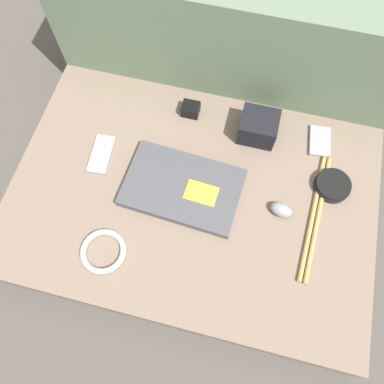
% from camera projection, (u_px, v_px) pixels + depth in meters
% --- Properties ---
extents(ground_plane, '(8.00, 8.00, 0.00)m').
position_uv_depth(ground_plane, '(192.00, 209.00, 1.18)').
color(ground_plane, '#4C4742').
extents(couch_seat, '(1.05, 0.72, 0.12)m').
position_uv_depth(couch_seat, '(192.00, 202.00, 1.13)').
color(couch_seat, '#7A6656').
rests_on(couch_seat, ground_plane).
extents(couch_backrest, '(1.05, 0.20, 0.45)m').
position_uv_depth(couch_backrest, '(228.00, 47.00, 1.14)').
color(couch_backrest, '#60755B').
rests_on(couch_backrest, ground_plane).
extents(laptop, '(0.34, 0.23, 0.03)m').
position_uv_depth(laptop, '(183.00, 188.00, 1.07)').
color(laptop, '#47474C').
rests_on(laptop, couch_seat).
extents(computer_mouse, '(0.07, 0.05, 0.04)m').
position_uv_depth(computer_mouse, '(281.00, 210.00, 1.04)').
color(computer_mouse, gray).
rests_on(computer_mouse, couch_seat).
extents(speaker_puck, '(0.10, 0.10, 0.03)m').
position_uv_depth(speaker_puck, '(332.00, 185.00, 1.07)').
color(speaker_puck, black).
rests_on(speaker_puck, couch_seat).
extents(phone_silver, '(0.07, 0.13, 0.01)m').
position_uv_depth(phone_silver, '(101.00, 154.00, 1.12)').
color(phone_silver, '#99999E').
rests_on(phone_silver, couch_seat).
extents(phone_black, '(0.07, 0.11, 0.01)m').
position_uv_depth(phone_black, '(320.00, 141.00, 1.14)').
color(phone_black, '#99999E').
rests_on(phone_black, couch_seat).
extents(camera_pouch, '(0.11, 0.10, 0.08)m').
position_uv_depth(camera_pouch, '(258.00, 127.00, 1.12)').
color(camera_pouch, black).
rests_on(camera_pouch, couch_seat).
extents(charger_brick, '(0.05, 0.04, 0.04)m').
position_uv_depth(charger_brick, '(191.00, 109.00, 1.17)').
color(charger_brick, black).
rests_on(charger_brick, couch_seat).
extents(cable_coil, '(0.12, 0.12, 0.02)m').
position_uv_depth(cable_coil, '(103.00, 251.00, 1.00)').
color(cable_coil, '#B2B2B7').
rests_on(cable_coil, couch_seat).
extents(drumstick_pair, '(0.05, 0.38, 0.01)m').
position_uv_depth(drumstick_pair, '(315.00, 216.00, 1.04)').
color(drumstick_pair, tan).
rests_on(drumstick_pair, couch_seat).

